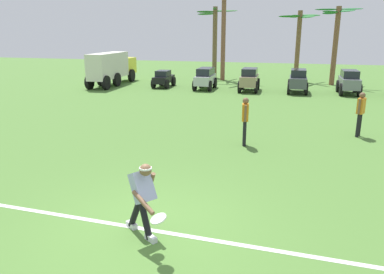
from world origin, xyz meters
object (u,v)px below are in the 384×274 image
(parked_car_slot_d, at_px, (298,80))
(box_truck, at_px, (112,67))
(parked_car_slot_e, at_px, (349,82))
(palm_tree_left_of_centre, at_px, (223,25))
(parked_car_slot_c, at_px, (249,79))
(parked_car_slot_b, at_px, (205,78))
(palm_tree_far_right, at_px, (336,38))
(teammate_near_sideline, at_px, (245,117))
(frisbee_in_flight, at_px, (158,219))
(palm_tree_right_of_centre, at_px, (298,39))
(palm_tree_far_left, at_px, (215,37))
(teammate_midfield, at_px, (361,110))
(parked_car_slot_a, at_px, (164,78))
(frisbee_thrower, at_px, (143,195))

(parked_car_slot_d, xyz_separation_m, box_truck, (-12.36, 0.22, 0.49))
(parked_car_slot_e, xyz_separation_m, palm_tree_left_of_centre, (-8.44, 4.63, 3.31))
(parked_car_slot_c, xyz_separation_m, palm_tree_left_of_centre, (-2.65, 4.99, 3.31))
(parked_car_slot_b, relative_size, palm_tree_far_right, 0.47)
(box_truck, height_order, palm_tree_left_of_centre, palm_tree_left_of_centre)
(teammate_near_sideline, height_order, parked_car_slot_d, teammate_near_sideline)
(frisbee_in_flight, height_order, parked_car_slot_c, parked_car_slot_c)
(palm_tree_right_of_centre, bearing_deg, palm_tree_left_of_centre, -167.82)
(frisbee_in_flight, height_order, palm_tree_right_of_centre, palm_tree_right_of_centre)
(parked_car_slot_d, bearing_deg, palm_tree_far_left, 135.84)
(parked_car_slot_e, distance_m, palm_tree_right_of_centre, 6.94)
(teammate_near_sideline, distance_m, box_truck, 16.08)
(palm_tree_right_of_centre, bearing_deg, parked_car_slot_c, -114.11)
(parked_car_slot_b, height_order, palm_tree_far_left, palm_tree_far_left)
(parked_car_slot_d, relative_size, palm_tree_far_left, 0.43)
(teammate_midfield, distance_m, parked_car_slot_a, 14.53)
(parked_car_slot_d, bearing_deg, parked_car_slot_e, 5.07)
(parked_car_slot_c, bearing_deg, teammate_midfield, -62.41)
(frisbee_thrower, xyz_separation_m, parked_car_slot_a, (-6.01, 18.02, -0.23))
(palm_tree_right_of_centre, bearing_deg, parked_car_slot_a, -145.32)
(parked_car_slot_a, bearing_deg, palm_tree_left_of_centre, 56.81)
(palm_tree_far_right, bearing_deg, parked_car_slot_b, -151.94)
(frisbee_thrower, height_order, teammate_midfield, teammate_midfield)
(palm_tree_far_left, bearing_deg, parked_car_slot_b, -83.13)
(parked_car_slot_c, distance_m, box_truck, 9.48)
(frisbee_in_flight, xyz_separation_m, teammate_near_sideline, (0.47, 6.66, 0.23))
(parked_car_slot_e, xyz_separation_m, palm_tree_far_right, (-0.63, 3.98, 2.39))
(parked_car_slot_e, distance_m, palm_tree_left_of_centre, 10.18)
(teammate_midfield, xyz_separation_m, palm_tree_far_left, (-8.56, 15.92, 2.22))
(frisbee_in_flight, relative_size, teammate_midfield, 0.24)
(parked_car_slot_e, distance_m, palm_tree_far_left, 11.40)
(palm_tree_far_left, relative_size, palm_tree_left_of_centre, 0.79)
(parked_car_slot_e, bearing_deg, teammate_near_sideline, -110.65)
(parked_car_slot_e, distance_m, box_truck, 15.27)
(frisbee_in_flight, relative_size, palm_tree_right_of_centre, 0.07)
(parked_car_slot_b, bearing_deg, teammate_near_sideline, -70.77)
(teammate_near_sideline, relative_size, parked_car_slot_d, 0.66)
(teammate_midfield, relative_size, parked_car_slot_b, 0.65)
(parked_car_slot_a, xyz_separation_m, palm_tree_left_of_centre, (3.07, 4.70, 3.49))
(parked_car_slot_a, xyz_separation_m, parked_car_slot_d, (8.61, -0.19, 0.18))
(parked_car_slot_a, relative_size, parked_car_slot_e, 0.94)
(frisbee_thrower, relative_size, parked_car_slot_c, 0.59)
(parked_car_slot_d, relative_size, palm_tree_left_of_centre, 0.35)
(parked_car_slot_a, bearing_deg, box_truck, 179.61)
(frisbee_in_flight, xyz_separation_m, parked_car_slot_a, (-6.52, 18.60, -0.15))
(teammate_midfield, height_order, palm_tree_left_of_centre, palm_tree_left_of_centre)
(frisbee_thrower, relative_size, teammate_midfield, 0.90)
(frisbee_in_flight, relative_size, palm_tree_far_right, 0.07)
(palm_tree_right_of_centre, bearing_deg, teammate_midfield, -81.92)
(palm_tree_left_of_centre, bearing_deg, parked_car_slot_d, -41.44)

